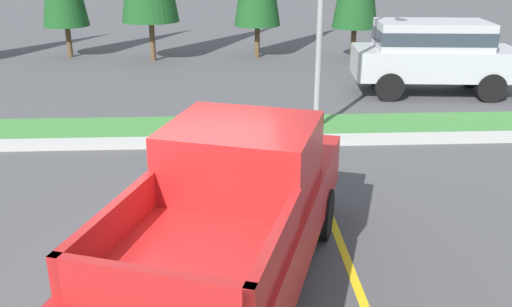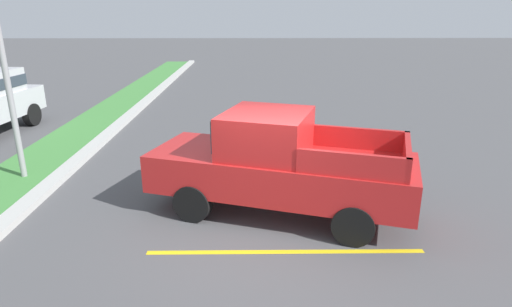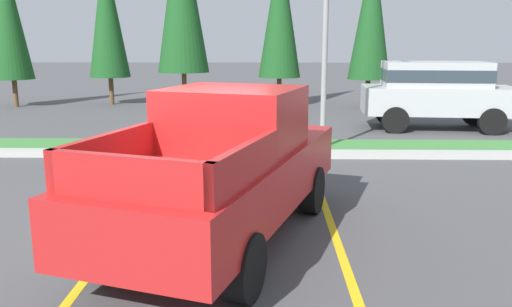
{
  "view_description": "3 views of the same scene",
  "coord_description": "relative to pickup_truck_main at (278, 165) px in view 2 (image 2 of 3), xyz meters",
  "views": [
    {
      "loc": [
        0.64,
        -6.37,
        4.12
      ],
      "look_at": [
        1.04,
        1.53,
        1.11
      ],
      "focal_mm": 38.57,
      "sensor_mm": 36.0,
      "label": 1
    },
    {
      "loc": [
        -7.38,
        0.26,
        3.97
      ],
      "look_at": [
        1.06,
        0.15,
        1.16
      ],
      "focal_mm": 30.22,
      "sensor_mm": 36.0,
      "label": 2
    },
    {
      "loc": [
        1.26,
        -7.24,
        2.74
      ],
      "look_at": [
        1.07,
        1.79,
        0.78
      ],
      "focal_mm": 36.66,
      "sensor_mm": 36.0,
      "label": 3
    }
  ],
  "objects": [
    {
      "name": "parking_line_far",
      "position": [
        1.53,
        -0.05,
        -1.04
      ],
      "size": [
        0.12,
        4.8,
        0.01
      ],
      "primitive_type": "cube",
      "color": "yellow",
      "rests_on": "ground"
    },
    {
      "name": "ground_plane",
      "position": [
        -0.71,
        0.29,
        -1.04
      ],
      "size": [
        120.0,
        120.0,
        0.0
      ],
      "primitive_type": "plane",
      "color": "#4C4C4F"
    },
    {
      "name": "curb_strip",
      "position": [
        -0.71,
        5.29,
        -0.97
      ],
      "size": [
        56.0,
        0.4,
        0.15
      ],
      "primitive_type": "cube",
      "color": "#B2B2AD",
      "rests_on": "ground"
    },
    {
      "name": "parking_line_near",
      "position": [
        -1.57,
        -0.05,
        -1.04
      ],
      "size": [
        0.12,
        4.8,
        0.01
      ],
      "primitive_type": "cube",
      "color": "yellow",
      "rests_on": "ground"
    },
    {
      "name": "street_light",
      "position": [
        1.97,
        6.03,
        2.83
      ],
      "size": [
        0.24,
        1.49,
        6.65
      ],
      "color": "gray",
      "rests_on": "ground"
    },
    {
      "name": "pickup_truck_main",
      "position": [
        0.0,
        0.0,
        0.0
      ],
      "size": [
        3.42,
        5.55,
        2.1
      ],
      "color": "black",
      "rests_on": "ground"
    }
  ]
}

